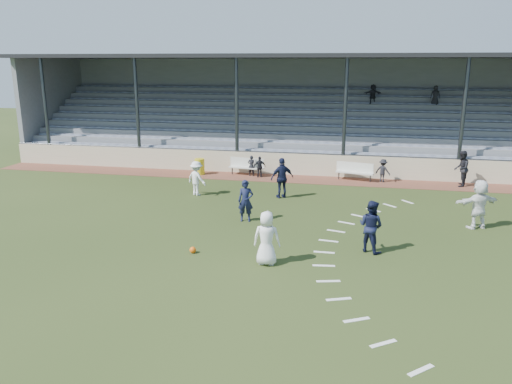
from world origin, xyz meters
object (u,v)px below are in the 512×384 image
bench_left (247,165)px  bench_right (355,170)px  player_white_lead (267,238)px  player_navy_lead (246,201)px  official (461,169)px  football (193,250)px  trash_bin (200,167)px

bench_left → bench_right: same height
player_white_lead → player_navy_lead: 4.45m
bench_left → official: official is taller
bench_right → official: 5.32m
player_navy_lead → official: bearing=29.0°
bench_left → player_navy_lead: player_navy_lead is taller
player_white_lead → player_navy_lead: (-1.61, 4.14, -0.03)m
player_navy_lead → official: official is taller
football → trash_bin: bearing=106.8°
bench_right → football: bench_right is taller
player_white_lead → bench_right: bearing=-103.2°
trash_bin → player_navy_lead: (4.43, -7.74, 0.38)m
trash_bin → player_navy_lead: bearing=-60.2°
bench_left → official: bearing=6.5°
bench_left → bench_right: size_ratio=1.00×
football → official: bearing=47.8°
player_white_lead → official: size_ratio=0.95×
trash_bin → football: 11.98m
bench_left → bench_right: (5.94, -0.09, 0.00)m
official → bench_right: bearing=-78.4°
player_white_lead → official: official is taller
bench_right → trash_bin: bearing=-165.0°
bench_right → football: 12.83m
trash_bin → official: official is taller
bench_right → player_navy_lead: player_navy_lead is taller
bench_right → player_white_lead: size_ratio=1.18×
football → player_navy_lead: player_navy_lead is taller
bench_left → trash_bin: bearing=-163.4°
trash_bin → football: (3.46, -11.46, -0.35)m
player_white_lead → player_navy_lead: bearing=-70.1°
trash_bin → player_navy_lead: size_ratio=0.53×
bench_right → official: official is taller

